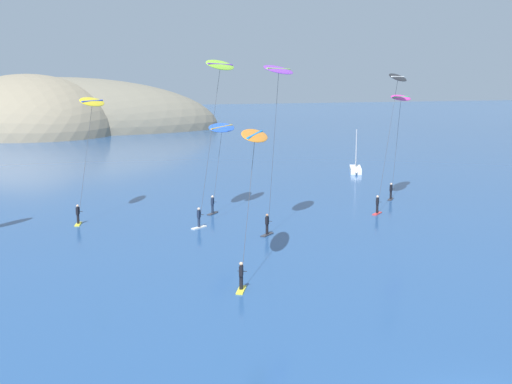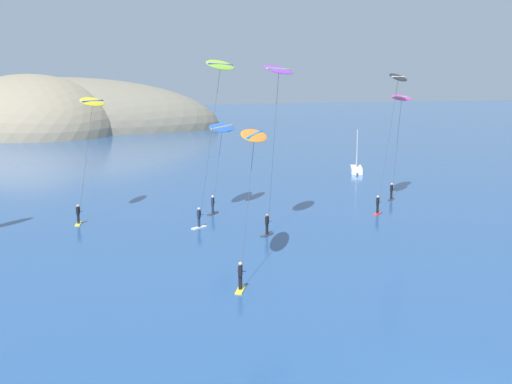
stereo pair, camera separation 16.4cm
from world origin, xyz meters
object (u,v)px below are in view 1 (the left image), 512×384
object	(u,v)px
kitesurfer_lime	(219,77)
kitesurfer_blue	(221,132)
kitesurfer_magenta	(400,106)
kitesurfer_orange	(254,144)
kitesurfer_purple	(278,81)
kitesurfer_black	(396,88)
kitesurfer_yellow	(91,112)
sailboat_near	(356,168)

from	to	relation	value
kitesurfer_lime	kitesurfer_blue	size ratio (longest dim) A/B	1.70
kitesurfer_magenta	kitesurfer_orange	xyz separation A→B (m)	(-23.40, -18.40, -1.41)
kitesurfer_purple	kitesurfer_lime	world-z (taller)	kitesurfer_lime
kitesurfer_magenta	kitesurfer_black	xyz separation A→B (m)	(-2.80, -3.33, 1.84)
kitesurfer_orange	kitesurfer_black	bearing A→B (deg)	36.19
kitesurfer_yellow	kitesurfer_orange	bearing A→B (deg)	-70.21
kitesurfer_black	kitesurfer_orange	xyz separation A→B (m)	(-20.60, -15.07, -3.25)
kitesurfer_purple	kitesurfer_blue	size ratio (longest dim) A/B	1.64
kitesurfer_lime	kitesurfer_orange	xyz separation A→B (m)	(-2.87, -15.40, -4.25)
kitesurfer_orange	kitesurfer_blue	bearing A→B (deg)	77.17
kitesurfer_lime	kitesurfer_black	distance (m)	17.76
kitesurfer_black	kitesurfer_lime	bearing A→B (deg)	178.96
kitesurfer_yellow	kitesurfer_black	bearing A→B (deg)	-10.55
sailboat_near	kitesurfer_purple	world-z (taller)	kitesurfer_purple
kitesurfer_magenta	sailboat_near	bearing A→B (deg)	73.13
kitesurfer_yellow	kitesurfer_orange	world-z (taller)	kitesurfer_yellow
kitesurfer_purple	kitesurfer_lime	bearing A→B (deg)	116.08
sailboat_near	kitesurfer_purple	distance (m)	36.56
kitesurfer_magenta	kitesurfer_lime	xyz separation A→B (m)	(-20.53, -3.00, 2.84)
kitesurfer_purple	kitesurfer_black	bearing A→B (deg)	20.78
kitesurfer_lime	kitesurfer_yellow	world-z (taller)	kitesurfer_lime
sailboat_near	kitesurfer_black	distance (m)	24.51
kitesurfer_black	kitesurfer_orange	world-z (taller)	kitesurfer_black
kitesurfer_black	kitesurfer_orange	distance (m)	25.73
kitesurfer_blue	sailboat_near	bearing A→B (deg)	34.00
kitesurfer_magenta	kitesurfer_yellow	size ratio (longest dim) A/B	1.00
kitesurfer_blue	kitesurfer_orange	xyz separation A→B (m)	(-4.39, -19.29, 0.83)
kitesurfer_magenta	kitesurfer_blue	size ratio (longest dim) A/B	1.31
kitesurfer_black	kitesurfer_blue	bearing A→B (deg)	165.41
sailboat_near	kitesurfer_blue	distance (m)	29.97
kitesurfer_blue	kitesurfer_orange	world-z (taller)	kitesurfer_orange
kitesurfer_purple	kitesurfer_lime	xyz separation A→B (m)	(-2.91, 5.95, 0.30)
kitesurfer_blue	kitesurfer_yellow	distance (m)	11.90
sailboat_near	kitesurfer_black	size ratio (longest dim) A/B	0.45
kitesurfer_purple	kitesurfer_black	size ratio (longest dim) A/B	1.04
sailboat_near	kitesurfer_yellow	xyz separation A→B (m)	(-35.92, -15.37, 8.64)
kitesurfer_blue	kitesurfer_yellow	world-z (taller)	kitesurfer_yellow
kitesurfer_blue	kitesurfer_black	distance (m)	17.24
kitesurfer_black	kitesurfer_purple	bearing A→B (deg)	-159.22
kitesurfer_lime	kitesurfer_blue	bearing A→B (deg)	68.70
sailboat_near	kitesurfer_yellow	world-z (taller)	kitesurfer_yellow
kitesurfer_lime	kitesurfer_purple	bearing A→B (deg)	-63.92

